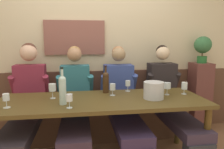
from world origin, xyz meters
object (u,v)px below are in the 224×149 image
wine_glass_right_end (6,98)px  wine_glass_mid_left (52,88)px  wall_bench (98,118)px  wine_glass_mid_right (167,86)px  wine_glass_by_bottle (128,84)px  ice_bucket (154,90)px  person_center_right_seat (25,102)px  wine_glass_center_front (113,88)px  wine_bottle_clear_water (106,81)px  potted_plant (203,46)px  dining_table (103,106)px  wine_glass_center_rear (184,86)px  wine_glass_near_bucket (69,99)px  wine_bottle_amber_mid (63,89)px  person_right_seat (123,101)px  person_center_left_seat (75,103)px  person_left_seat (170,98)px

wine_glass_right_end → wine_glass_mid_left: (0.39, 0.27, 0.02)m
wall_bench → wine_glass_mid_right: wall_bench is taller
wine_glass_by_bottle → wine_glass_right_end: bearing=-159.5°
wall_bench → wine_glass_by_bottle: size_ratio=18.57×
ice_bucket → wine_glass_mid_right: size_ratio=1.53×
person_center_right_seat → wine_glass_center_front: (1.02, -0.20, 0.19)m
wine_bottle_clear_water → potted_plant: 1.61m
dining_table → person_center_right_seat: bearing=159.2°
wine_glass_center_rear → wine_glass_near_bucket: (-1.32, -0.33, 0.00)m
wine_bottle_amber_mid → wine_glass_mid_right: size_ratio=2.61×
wine_glass_by_bottle → dining_table: bearing=-138.3°
ice_bucket → wine_glass_right_end: size_ratio=1.60×
dining_table → person_right_seat: size_ratio=1.71×
wall_bench → wine_bottle_amber_mid: size_ratio=6.75×
wine_glass_center_front → wine_bottle_clear_water: bearing=113.9°
person_center_right_seat → person_center_left_seat: size_ratio=1.03×
wine_glass_center_rear → wine_glass_by_bottle: bearing=159.0°
wine_glass_mid_left → ice_bucket: bearing=-8.7°
wine_glass_by_bottle → potted_plant: (1.22, 0.40, 0.44)m
person_right_seat → wine_glass_right_end: size_ratio=9.50×
person_center_right_seat → person_right_seat: 1.18m
person_left_seat → wine_bottle_amber_mid: 1.45m
wall_bench → person_center_left_seat: person_center_left_seat is taller
dining_table → wine_glass_center_rear: wine_glass_center_rear is taller
wine_glass_by_bottle → person_center_right_seat: bearing=178.8°
ice_bucket → wine_glass_center_front: (-0.42, 0.20, -0.00)m
wall_bench → wine_glass_mid_left: (-0.54, -0.58, 0.59)m
wall_bench → wine_glass_mid_left: bearing=-133.1°
dining_table → person_left_seat: person_left_seat is taller
person_center_left_seat → wine_glass_mid_left: bearing=-137.0°
wall_bench → dining_table: wall_bench is taller
person_center_right_seat → potted_plant: size_ratio=3.42×
wine_bottle_clear_water → wine_glass_mid_left: bearing=-164.3°
dining_table → wine_glass_right_end: (-0.93, -0.17, 0.18)m
person_left_seat → potted_plant: bearing=30.2°
person_right_seat → wine_glass_right_end: 1.34m
wine_bottle_amber_mid → wine_glass_by_bottle: 0.88m
wine_glass_right_end → person_center_right_seat: bearing=85.2°
wine_bottle_amber_mid → wine_glass_right_end: 0.53m
wall_bench → person_center_right_seat: bearing=-158.9°
wine_glass_center_front → wall_bench: bearing=103.5°
potted_plant → dining_table: bearing=-155.4°
wine_glass_mid_right → potted_plant: bearing=38.8°
wine_glass_right_end → wine_glass_near_bucket: size_ratio=1.02×
wine_bottle_clear_water → wine_glass_center_front: size_ratio=2.39×
person_right_seat → ice_bucket: bearing=-56.5°
wall_bench → person_center_left_seat: bearing=-130.5°
wall_bench → person_center_left_seat: size_ratio=1.93×
wall_bench → person_left_seat: (0.93, -0.34, 0.36)m
wine_glass_center_rear → wine_glass_right_end: wine_glass_center_rear is taller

